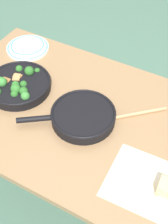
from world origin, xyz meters
TOP-DOWN VIEW (x-y plane):
  - ground_plane at (0.00, 0.00)m, footprint 14.00×14.00m
  - dining_table_red at (0.00, 0.00)m, footprint 1.33×0.80m
  - skillet_broccoli at (-0.35, -0.00)m, footprint 0.33×0.40m
  - skillet_eggs at (0.01, -0.03)m, footprint 0.37×0.31m
  - wooden_spoon at (0.13, 0.05)m, footprint 0.29×0.26m
  - parchment_sheet at (0.41, -0.18)m, footprint 0.40×0.26m
  - dinner_plate_stack at (-0.49, 0.27)m, footprint 0.22×0.22m

SIDE VIEW (x-z plane):
  - ground_plane at x=0.00m, z-range 0.00..0.00m
  - dining_table_red at x=0.00m, z-range 0.29..1.02m
  - parchment_sheet at x=0.41m, z-range 0.74..0.74m
  - wooden_spoon at x=0.13m, z-range 0.73..0.75m
  - dinner_plate_stack at x=-0.49m, z-range 0.73..0.76m
  - skillet_eggs at x=0.01m, z-range 0.74..0.79m
  - skillet_broccoli at x=-0.35m, z-range 0.73..0.80m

